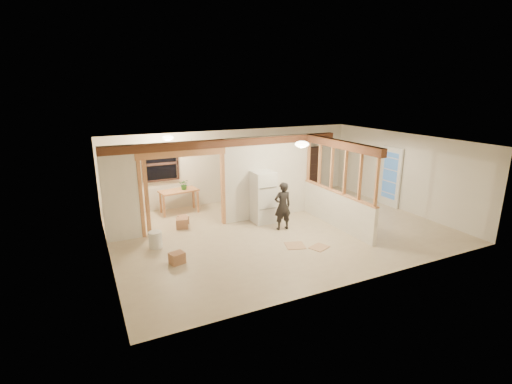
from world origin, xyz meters
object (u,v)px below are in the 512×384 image
woman (283,206)px  bookshelf (310,170)px  work_table (179,201)px  shop_vac (131,210)px  refrigerator (263,197)px

woman → bookshelf: size_ratio=0.80×
work_table → shop_vac: (-1.48, -0.00, -0.07)m
refrigerator → woman: (0.21, -0.79, -0.08)m
refrigerator → shop_vac: 4.04m
woman → work_table: size_ratio=1.16×
work_table → shop_vac: work_table is taller
refrigerator → work_table: size_ratio=1.29×
work_table → woman: bearing=-58.7°
refrigerator → woman: refrigerator is taller
woman → work_table: woman is taller
work_table → shop_vac: bearing=171.7°
work_table → bookshelf: bookshelf is taller
woman → work_table: 3.54m
refrigerator → work_table: refrigerator is taller
refrigerator → work_table: 2.83m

